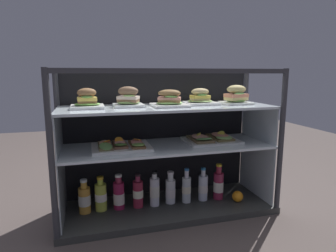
{
  "coord_description": "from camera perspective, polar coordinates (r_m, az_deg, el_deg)",
  "views": [
    {
      "loc": [
        -0.46,
        -1.67,
        0.86
      ],
      "look_at": [
        0.0,
        0.0,
        0.55
      ],
      "focal_mm": 31.01,
      "sensor_mm": 36.0,
      "label": 1
    }
  ],
  "objects": [
    {
      "name": "juice_bottle_tucked_behind",
      "position": [
        2.0,
        9.82,
        -11.28
      ],
      "size": [
        0.07,
        0.07,
        0.24
      ],
      "color": "maroon",
      "rests_on": "case_base_deck"
    },
    {
      "name": "juice_bottle_near_post",
      "position": [
        1.87,
        -5.91,
        -12.98
      ],
      "size": [
        0.06,
        0.06,
        0.22
      ],
      "color": "maroon",
      "rests_on": "case_base_deck"
    },
    {
      "name": "case_frame",
      "position": [
        1.9,
        -1.09,
        -1.15
      ],
      "size": [
        1.33,
        0.46,
        0.89
      ],
      "color": "#333338",
      "rests_on": "ground"
    },
    {
      "name": "orange_fruit_beside_bottles",
      "position": [
        2.0,
        13.52,
        -13.29
      ],
      "size": [
        0.07,
        0.07,
        0.07
      ],
      "primitive_type": "sphere",
      "color": "orange",
      "rests_on": "case_base_deck"
    },
    {
      "name": "plated_roll_sandwich_mid_right",
      "position": [
        1.7,
        -15.62,
        4.69
      ],
      "size": [
        0.18,
        0.18,
        0.11
      ],
      "color": "white",
      "rests_on": "shelf_upper_glass"
    },
    {
      "name": "case_base_deck",
      "position": [
        1.93,
        0.0,
        -15.71
      ],
      "size": [
        1.33,
        0.46,
        0.04
      ],
      "primitive_type": "cube",
      "color": "#333432",
      "rests_on": "ground"
    },
    {
      "name": "plated_roll_sandwich_right_of_center",
      "position": [
        1.73,
        -7.81,
        5.29
      ],
      "size": [
        0.17,
        0.17,
        0.12
      ],
      "color": "white",
      "rests_on": "shelf_upper_glass"
    },
    {
      "name": "open_sandwich_tray_far_left",
      "position": [
        1.72,
        -9.26,
        -3.82
      ],
      "size": [
        0.34,
        0.26,
        0.07
      ],
      "color": "white",
      "rests_on": "shelf_lower_glass"
    },
    {
      "name": "plated_roll_sandwich_far_left",
      "position": [
        1.73,
        0.29,
        5.09
      ],
      "size": [
        0.2,
        0.2,
        0.1
      ],
      "color": "white",
      "rests_on": "shelf_upper_glass"
    },
    {
      "name": "juice_bottle_back_center",
      "position": [
        1.96,
        6.91,
        -11.83
      ],
      "size": [
        0.06,
        0.06,
        0.22
      ],
      "color": "silver",
      "rests_on": "case_base_deck"
    },
    {
      "name": "open_sandwich_tray_center",
      "position": [
        1.9,
        8.46,
        -2.47
      ],
      "size": [
        0.34,
        0.26,
        0.06
      ],
      "color": "white",
      "rests_on": "shelf_lower_glass"
    },
    {
      "name": "juice_bottle_front_second",
      "position": [
        1.86,
        -16.09,
        -13.64
      ],
      "size": [
        0.07,
        0.07,
        0.21
      ],
      "color": "gold",
      "rests_on": "case_base_deck"
    },
    {
      "name": "juice_bottle_back_left",
      "position": [
        1.86,
        -13.06,
        -13.28
      ],
      "size": [
        0.07,
        0.07,
        0.21
      ],
      "color": "#BECA45",
      "rests_on": "case_base_deck"
    },
    {
      "name": "plated_roll_sandwich_mid_left",
      "position": [
        1.92,
        13.25,
        5.79
      ],
      "size": [
        0.17,
        0.17,
        0.12
      ],
      "color": "white",
      "rests_on": "shelf_upper_glass"
    },
    {
      "name": "juice_bottle_front_left_end",
      "position": [
        1.86,
        -9.63,
        -13.26
      ],
      "size": [
        0.07,
        0.07,
        0.22
      ],
      "color": "#9A1E46",
      "rests_on": "case_base_deck"
    },
    {
      "name": "plated_roll_sandwich_center",
      "position": [
        1.86,
        6.32,
        5.3
      ],
      "size": [
        0.2,
        0.2,
        0.1
      ],
      "color": "white",
      "rests_on": "shelf_upper_glass"
    },
    {
      "name": "juice_bottle_back_right",
      "position": [
        1.92,
        3.65,
        -12.18
      ],
      "size": [
        0.06,
        0.06,
        0.23
      ],
      "color": "silver",
      "rests_on": "case_base_deck"
    },
    {
      "name": "juice_bottle_front_right_end",
      "position": [
        1.87,
        -2.65,
        -12.6
      ],
      "size": [
        0.06,
        0.06,
        0.22
      ],
      "color": "white",
      "rests_on": "case_base_deck"
    },
    {
      "name": "juice_bottle_front_fourth",
      "position": [
        1.91,
        0.49,
        -12.54
      ],
      "size": [
        0.06,
        0.06,
        0.21
      ],
      "color": "silver",
      "rests_on": "case_base_deck"
    },
    {
      "name": "shelf_lower_glass",
      "position": [
        1.79,
        0.0,
        -4.04
      ],
      "size": [
        1.28,
        0.41,
        0.01
      ],
      "primitive_type": "cube",
      "color": "silver",
      "rests_on": "riser_lower_tier"
    },
    {
      "name": "riser_upper_tier",
      "position": [
        1.76,
        0.0,
        -0.23
      ],
      "size": [
        1.26,
        0.4,
        0.23
      ],
      "color": "silver",
      "rests_on": "shelf_lower_glass"
    },
    {
      "name": "ground_plane",
      "position": [
        1.94,
        0.0,
        -16.51
      ],
      "size": [
        6.0,
        6.0,
        0.02
      ],
      "primitive_type": "cube",
      "color": "#4D423E",
      "rests_on": "ground"
    },
    {
      "name": "shelf_upper_glass",
      "position": [
        1.74,
        0.0,
        3.68
      ],
      "size": [
        1.28,
        0.41,
        0.01
      ],
      "primitive_type": "cube",
      "color": "silver",
      "rests_on": "riser_upper_tier"
    },
    {
      "name": "riser_lower_tier",
      "position": [
        1.85,
        0.0,
        -9.91
      ],
      "size": [
        1.26,
        0.4,
        0.37
      ],
      "color": "silver",
      "rests_on": "case_base_deck"
    }
  ]
}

